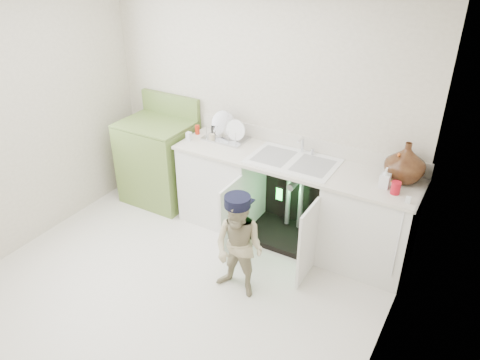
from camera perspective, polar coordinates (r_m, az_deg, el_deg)
ground at (r=4.42m, az=-7.57°, el=-12.78°), size 3.50×3.50×0.00m
room_shell at (r=3.71m, az=-8.81°, el=1.78°), size 6.00×5.50×1.26m
counter_run at (r=4.73m, az=6.75°, el=-2.29°), size 2.44×1.02×1.27m
avocado_stove at (r=5.49m, az=-9.81°, el=2.38°), size 0.78×0.65×1.21m
repair_worker at (r=4.03m, az=-0.12°, el=-8.14°), size 0.48×0.82×0.98m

